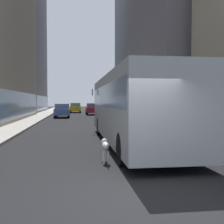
# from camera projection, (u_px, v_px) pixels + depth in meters

# --- Properties ---
(ground_plane) EXTENTS (120.00, 120.00, 0.00)m
(ground_plane) POSITION_uv_depth(u_px,v_px,m) (84.00, 114.00, 40.34)
(ground_plane) COLOR black
(sidewalk_left) EXTENTS (2.40, 110.00, 0.15)m
(sidewalk_left) POSITION_uv_depth(u_px,v_px,m) (44.00, 114.00, 39.57)
(sidewalk_left) COLOR #ADA89E
(sidewalk_left) RESTS_ON ground
(sidewalk_right) EXTENTS (2.40, 110.00, 0.15)m
(sidewalk_right) POSITION_uv_depth(u_px,v_px,m) (123.00, 114.00, 41.10)
(sidewalk_right) COLOR #9E9991
(sidewalk_right) RESTS_ON ground
(building_left_far) EXTENTS (10.00, 19.18, 23.41)m
(building_left_far) POSITION_uv_depth(u_px,v_px,m) (12.00, 44.00, 47.66)
(building_left_far) COLOR slate
(building_left_far) RESTS_ON ground
(building_right_far) EXTENTS (9.64, 19.17, 35.52)m
(building_right_far) POSITION_uv_depth(u_px,v_px,m) (149.00, 12.00, 49.47)
(building_right_far) COLOR slate
(building_right_far) RESTS_ON ground
(transit_bus) EXTENTS (2.78, 11.53, 3.05)m
(transit_bus) POSITION_uv_depth(u_px,v_px,m) (132.00, 105.00, 12.62)
(transit_bus) COLOR #999EA3
(transit_bus) RESTS_ON ground
(car_red_coupe) EXTENTS (1.87, 4.23, 1.62)m
(car_red_coupe) POSITION_uv_depth(u_px,v_px,m) (93.00, 109.00, 39.57)
(car_red_coupe) COLOR red
(car_red_coupe) RESTS_ON ground
(car_yellow_taxi) EXTENTS (1.77, 4.58, 1.62)m
(car_yellow_taxi) POSITION_uv_depth(u_px,v_px,m) (75.00, 108.00, 47.04)
(car_yellow_taxi) COLOR yellow
(car_yellow_taxi) RESTS_ON ground
(car_blue_hatchback) EXTENTS (1.73, 4.14, 1.62)m
(car_blue_hatchback) POSITION_uv_depth(u_px,v_px,m) (62.00, 111.00, 32.82)
(car_blue_hatchback) COLOR #4C6BB7
(car_blue_hatchback) RESTS_ON ground
(box_truck) EXTENTS (2.30, 7.50, 3.05)m
(box_truck) POSITION_uv_depth(u_px,v_px,m) (114.00, 104.00, 29.75)
(box_truck) COLOR #19519E
(box_truck) RESTS_ON ground
(dalmatian_dog) EXTENTS (0.22, 0.96, 0.72)m
(dalmatian_dog) POSITION_uv_depth(u_px,v_px,m) (105.00, 146.00, 8.87)
(dalmatian_dog) COLOR white
(dalmatian_dog) RESTS_ON ground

